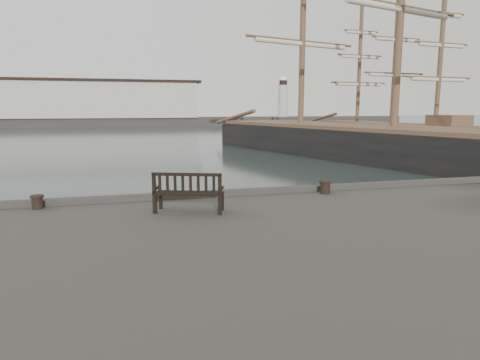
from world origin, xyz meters
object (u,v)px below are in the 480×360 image
object	(u,v)px
tall_ship_far	(390,137)
bollard_left	(37,202)
bollard_right	(325,187)
bench	(189,200)
tall_ship_main	(392,152)

from	to	relation	value
tall_ship_far	bollard_left	bearing A→B (deg)	-140.72
bollard_right	tall_ship_far	xyz separation A→B (m)	(25.59, 33.72, -1.05)
bench	tall_ship_far	bearing A→B (deg)	69.91
bollard_right	bench	bearing A→B (deg)	-163.92
bollard_right	tall_ship_main	xyz separation A→B (m)	(14.73, 17.66, -0.98)
bollard_right	bollard_left	bearing A→B (deg)	179.07
bollard_right	tall_ship_main	bearing A→B (deg)	50.16
bollard_left	tall_ship_far	world-z (taller)	tall_ship_far
bench	bollard_right	xyz separation A→B (m)	(4.57, 1.32, -0.12)
tall_ship_far	tall_ship_main	bearing A→B (deg)	-129.35
bench	tall_ship_main	distance (m)	27.09
bollard_left	tall_ship_far	distance (m)	47.86
bollard_left	tall_ship_main	size ratio (longest dim) A/B	0.01
bollard_right	tall_ship_main	distance (m)	23.02
tall_ship_main	tall_ship_far	bearing A→B (deg)	39.88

